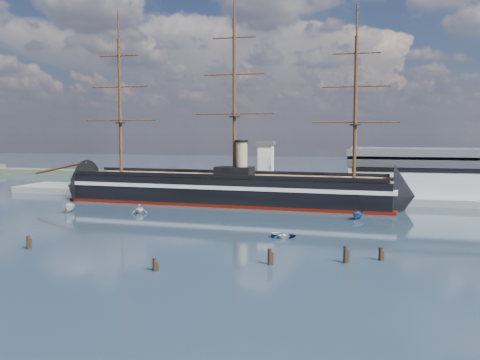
# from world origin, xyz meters

# --- Properties ---
(ground) EXTENTS (600.00, 600.00, 0.00)m
(ground) POSITION_xyz_m (0.00, 40.00, 0.00)
(ground) COLOR #213342
(ground) RESTS_ON ground
(quay) EXTENTS (180.00, 18.00, 2.00)m
(quay) POSITION_xyz_m (10.00, 76.00, 0.00)
(quay) COLOR slate
(quay) RESTS_ON ground
(warehouse) EXTENTS (63.00, 21.00, 11.60)m
(warehouse) POSITION_xyz_m (58.00, 80.00, 7.98)
(warehouse) COLOR #B7BABC
(warehouse) RESTS_ON ground
(quay_tower) EXTENTS (5.00, 5.00, 15.00)m
(quay_tower) POSITION_xyz_m (3.00, 73.00, 9.75)
(quay_tower) COLOR silver
(quay_tower) RESTS_ON ground
(shoreline) EXTENTS (120.00, 10.00, 4.00)m
(shoreline) POSITION_xyz_m (-139.23, 135.00, 1.45)
(shoreline) COLOR #3F4C38
(shoreline) RESTS_ON ground
(warship) EXTENTS (113.23, 20.31, 53.94)m
(warship) POSITION_xyz_m (-6.64, 60.00, 4.04)
(warship) COLOR black
(warship) RESTS_ON ground
(motorboat_a) EXTENTS (7.18, 4.66, 2.70)m
(motorboat_a) POSITION_xyz_m (-38.04, 34.84, 0.00)
(motorboat_a) COLOR silver
(motorboat_a) RESTS_ON ground
(motorboat_b) EXTENTS (1.30, 3.01, 1.38)m
(motorboat_b) POSITION_xyz_m (18.69, 17.36, 0.00)
(motorboat_b) COLOR navy
(motorboat_b) RESTS_ON ground
(motorboat_c) EXTENTS (5.72, 3.56, 2.15)m
(motorboat_c) POSITION_xyz_m (31.09, 42.75, 0.00)
(motorboat_c) COLOR navy
(motorboat_c) RESTS_ON ground
(motorboat_d) EXTENTS (7.39, 6.09, 2.51)m
(motorboat_d) POSITION_xyz_m (-20.50, 37.60, 0.00)
(motorboat_d) COLOR silver
(motorboat_d) RESTS_ON ground
(motorboat_e) EXTENTS (2.95, 3.04, 1.41)m
(motorboat_e) POSITION_xyz_m (18.23, 17.35, 0.00)
(motorboat_e) COLOR white
(motorboat_e) RESTS_ON ground
(piling_near_left) EXTENTS (0.64, 0.64, 3.02)m
(piling_near_left) POSITION_xyz_m (-21.28, -3.33, 0.00)
(piling_near_left) COLOR black
(piling_near_left) RESTS_ON ground
(piling_near_mid) EXTENTS (0.64, 0.64, 2.58)m
(piling_near_mid) POSITION_xyz_m (5.27, -10.96, 0.00)
(piling_near_mid) COLOR black
(piling_near_mid) RESTS_ON ground
(piling_near_right) EXTENTS (0.64, 0.64, 3.16)m
(piling_near_right) POSITION_xyz_m (20.30, -3.09, 0.00)
(piling_near_right) COLOR black
(piling_near_right) RESTS_ON ground
(piling_far_right) EXTENTS (0.64, 0.64, 2.76)m
(piling_far_right) POSITION_xyz_m (36.27, 3.89, 0.00)
(piling_far_right) COLOR black
(piling_far_right) RESTS_ON ground
(piling_extra) EXTENTS (0.64, 0.64, 3.32)m
(piling_extra) POSITION_xyz_m (31.14, 0.91, 0.00)
(piling_extra) COLOR black
(piling_extra) RESTS_ON ground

